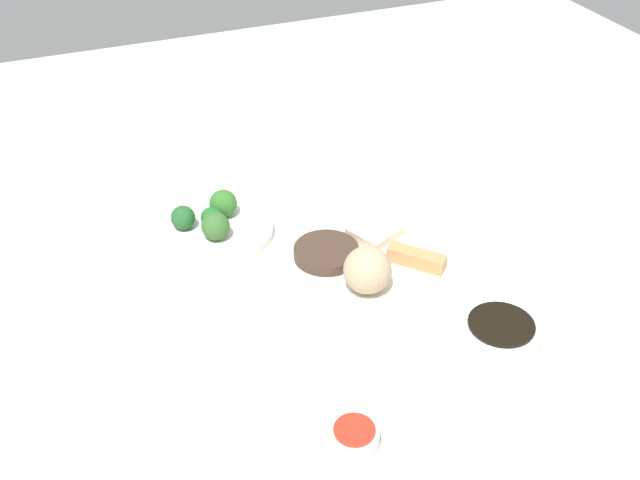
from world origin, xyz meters
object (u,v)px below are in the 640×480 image
at_px(soy_sauce_bowl, 499,336).
at_px(broccoli_plate, 213,231).
at_px(main_plate, 371,265).
at_px(sauce_ramekin_sweet_and_sour, 354,438).

bearing_deg(soy_sauce_bowl, broccoli_plate, 125.91).
relative_size(main_plate, broccoli_plate, 1.33).
bearing_deg(broccoli_plate, main_plate, -42.08).
height_order(soy_sauce_bowl, sauce_ramekin_sweet_and_sour, soy_sauce_bowl).
xyz_separation_m(broccoli_plate, sauce_ramekin_sweet_and_sour, (0.04, -0.49, 0.01)).
distance_m(broccoli_plate, sauce_ramekin_sweet_and_sour, 0.49).
bearing_deg(soy_sauce_bowl, main_plate, 112.14).
distance_m(broccoli_plate, soy_sauce_bowl, 0.50).
bearing_deg(sauce_ramekin_sweet_and_sour, main_plate, 61.69).
relative_size(main_plate, soy_sauce_bowl, 2.42).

